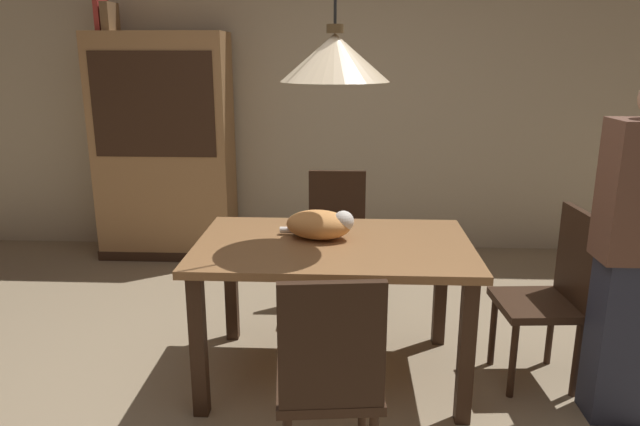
% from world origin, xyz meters
% --- Properties ---
extents(ground, '(10.00, 10.00, 0.00)m').
position_xyz_m(ground, '(0.00, 0.00, 0.00)').
color(ground, '#998466').
extents(back_wall, '(6.40, 0.10, 2.90)m').
position_xyz_m(back_wall, '(0.00, 2.65, 1.45)').
color(back_wall, beige).
rests_on(back_wall, ground).
extents(dining_table, '(1.40, 0.90, 0.75)m').
position_xyz_m(dining_table, '(0.13, 0.40, 0.65)').
color(dining_table, olive).
rests_on(dining_table, ground).
extents(chair_right_side, '(0.43, 0.43, 0.93)m').
position_xyz_m(chair_right_side, '(1.26, 0.40, 0.51)').
color(chair_right_side, '#382316').
rests_on(chair_right_side, ground).
extents(chair_near_front, '(0.44, 0.44, 0.93)m').
position_xyz_m(chair_near_front, '(0.14, -0.48, 0.51)').
color(chair_near_front, '#382316').
rests_on(chair_near_front, ground).
extents(chair_far_back, '(0.40, 0.40, 0.93)m').
position_xyz_m(chair_far_back, '(0.13, 1.28, 0.51)').
color(chair_far_back, '#382316').
rests_on(chair_far_back, ground).
extents(cat_sleeping, '(0.39, 0.27, 0.16)m').
position_xyz_m(cat_sleeping, '(0.06, 0.46, 0.83)').
color(cat_sleeping, '#E59951').
rests_on(cat_sleeping, dining_table).
extents(pendant_lamp, '(0.52, 0.52, 1.30)m').
position_xyz_m(pendant_lamp, '(0.13, 0.40, 1.66)').
color(pendant_lamp, beige).
extents(hutch_bookcase, '(1.12, 0.45, 1.85)m').
position_xyz_m(hutch_bookcase, '(-1.32, 2.32, 0.89)').
color(hutch_bookcase, '#A87A4C').
rests_on(hutch_bookcase, ground).
extents(book_red_tall, '(0.04, 0.22, 0.28)m').
position_xyz_m(book_red_tall, '(-1.75, 2.32, 1.99)').
color(book_red_tall, '#B73833').
rests_on(book_red_tall, hutch_bookcase).
extents(book_brown_thick, '(0.06, 0.24, 0.22)m').
position_xyz_m(book_brown_thick, '(-1.69, 2.32, 1.96)').
color(book_brown_thick, brown).
rests_on(book_brown_thick, hutch_bookcase).
extents(person_standing, '(0.36, 0.22, 1.59)m').
position_xyz_m(person_standing, '(1.50, 0.10, 0.80)').
color(person_standing, '#2D3347').
rests_on(person_standing, ground).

